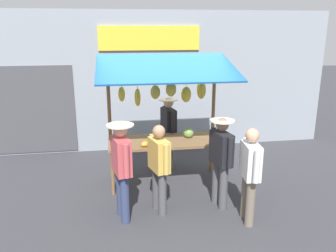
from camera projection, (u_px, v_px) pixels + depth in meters
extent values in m
plane|color=#38383D|center=(166.00, 182.00, 6.91)|extent=(40.00, 40.00, 0.00)
cube|color=#8C939E|center=(152.00, 81.00, 8.53)|extent=(9.00, 0.25, 3.40)
cube|color=yellow|center=(150.00, 38.00, 8.09)|extent=(2.40, 0.06, 0.56)
cube|color=#47474C|center=(34.00, 110.00, 8.13)|extent=(1.90, 0.04, 2.10)
cube|color=brown|center=(166.00, 141.00, 6.67)|extent=(2.20, 0.90, 0.05)
cylinder|color=brown|center=(113.00, 174.00, 6.26)|extent=(0.06, 0.06, 0.83)
cylinder|color=brown|center=(222.00, 167.00, 6.58)|extent=(0.06, 0.06, 0.83)
cylinder|color=brown|center=(113.00, 158.00, 7.00)|extent=(0.06, 0.06, 0.83)
cylinder|color=brown|center=(211.00, 153.00, 7.32)|extent=(0.06, 0.06, 0.83)
cylinder|color=brown|center=(110.00, 122.00, 6.80)|extent=(0.07, 0.07, 2.35)
cylinder|color=brown|center=(213.00, 118.00, 7.12)|extent=(0.07, 0.07, 2.35)
cylinder|color=brown|center=(162.00, 72.00, 6.70)|extent=(2.12, 0.06, 0.06)
cube|color=#19518C|center=(167.00, 67.00, 6.13)|extent=(2.50, 1.46, 0.39)
cylinder|color=brown|center=(202.00, 76.00, 6.82)|extent=(0.01, 0.01, 0.19)
ellipsoid|color=yellow|center=(201.00, 90.00, 6.89)|extent=(0.23, 0.26, 0.36)
cylinder|color=brown|center=(186.00, 79.00, 6.78)|extent=(0.01, 0.01, 0.30)
ellipsoid|color=yellow|center=(186.00, 95.00, 6.87)|extent=(0.25, 0.22, 0.32)
cylinder|color=brown|center=(171.00, 77.00, 6.69)|extent=(0.01, 0.01, 0.18)
ellipsoid|color=gold|center=(171.00, 89.00, 6.76)|extent=(0.27, 0.25, 0.29)
cylinder|color=brown|center=(155.00, 79.00, 6.69)|extent=(0.01, 0.01, 0.25)
ellipsoid|color=gold|center=(155.00, 92.00, 6.76)|extent=(0.24, 0.22, 0.28)
cylinder|color=brown|center=(137.00, 81.00, 6.68)|extent=(0.01, 0.01, 0.31)
ellipsoid|color=yellow|center=(138.00, 97.00, 6.77)|extent=(0.16, 0.18, 0.36)
cylinder|color=brown|center=(121.00, 80.00, 6.62)|extent=(0.01, 0.01, 0.27)
ellipsoid|color=yellow|center=(122.00, 94.00, 6.70)|extent=(0.19, 0.20, 0.29)
ellipsoid|color=gold|center=(145.00, 144.00, 6.29)|extent=(0.22, 0.21, 0.10)
sphere|color=#729E4C|center=(188.00, 133.00, 6.80)|extent=(0.20, 0.20, 0.20)
ellipsoid|color=orange|center=(117.00, 141.00, 6.42)|extent=(0.26, 0.25, 0.14)
cylinder|color=#726656|center=(167.00, 148.00, 7.66)|extent=(0.14, 0.14, 0.78)
cylinder|color=#726656|center=(170.00, 152.00, 7.42)|extent=(0.14, 0.14, 0.78)
cube|color=black|center=(168.00, 121.00, 7.36)|extent=(0.30, 0.50, 0.55)
cylinder|color=black|center=(164.00, 117.00, 7.62)|extent=(0.09, 0.09, 0.51)
cylinder|color=black|center=(173.00, 124.00, 7.08)|extent=(0.09, 0.09, 0.51)
sphere|color=tan|center=(169.00, 103.00, 7.24)|extent=(0.21, 0.21, 0.21)
cylinder|color=beige|center=(169.00, 100.00, 7.23)|extent=(0.41, 0.41, 0.02)
cylinder|color=navy|center=(125.00, 200.00, 5.35)|extent=(0.14, 0.14, 0.80)
cylinder|color=navy|center=(121.00, 192.00, 5.58)|extent=(0.14, 0.14, 0.80)
cube|color=#BF4C51|center=(121.00, 156.00, 5.28)|extent=(0.32, 0.52, 0.57)
cylinder|color=#BF4C51|center=(126.00, 161.00, 5.00)|extent=(0.09, 0.09, 0.52)
cylinder|color=#BF4C51|center=(117.00, 148.00, 5.54)|extent=(0.09, 0.09, 0.52)
sphere|color=tan|center=(120.00, 129.00, 5.16)|extent=(0.22, 0.22, 0.22)
cylinder|color=beige|center=(120.00, 125.00, 5.14)|extent=(0.42, 0.42, 0.02)
cylinder|color=#4C4C51|center=(223.00, 188.00, 5.76)|extent=(0.14, 0.14, 0.78)
cylinder|color=#4C4C51|center=(216.00, 182.00, 5.99)|extent=(0.14, 0.14, 0.78)
cube|color=black|center=(221.00, 148.00, 5.69)|extent=(0.31, 0.50, 0.55)
cylinder|color=black|center=(230.00, 153.00, 5.42)|extent=(0.09, 0.09, 0.51)
cylinder|color=black|center=(213.00, 142.00, 5.95)|extent=(0.09, 0.09, 0.51)
sphere|color=#8C664C|center=(222.00, 124.00, 5.58)|extent=(0.21, 0.21, 0.21)
cylinder|color=beige|center=(223.00, 121.00, 5.56)|extent=(0.41, 0.41, 0.02)
cylinder|color=#4C4C51|center=(162.00, 194.00, 5.59)|extent=(0.14, 0.14, 0.75)
cylinder|color=#4C4C51|center=(156.00, 188.00, 5.81)|extent=(0.14, 0.14, 0.75)
cube|color=gold|center=(159.00, 155.00, 5.52)|extent=(0.33, 0.49, 0.53)
cylinder|color=gold|center=(166.00, 160.00, 5.27)|extent=(0.09, 0.09, 0.49)
cylinder|color=gold|center=(152.00, 148.00, 5.77)|extent=(0.09, 0.09, 0.49)
sphere|color=#A87A5B|center=(159.00, 131.00, 5.41)|extent=(0.20, 0.20, 0.20)
cylinder|color=#726656|center=(250.00, 203.00, 5.27)|extent=(0.14, 0.14, 0.76)
cylinder|color=#726656|center=(246.00, 195.00, 5.52)|extent=(0.14, 0.14, 0.76)
cube|color=silver|center=(251.00, 161.00, 5.22)|extent=(0.26, 0.48, 0.54)
cylinder|color=silver|center=(257.00, 167.00, 4.93)|extent=(0.09, 0.09, 0.50)
cylinder|color=silver|center=(245.00, 153.00, 5.49)|extent=(0.09, 0.09, 0.50)
sphere|color=tan|center=(252.00, 135.00, 5.10)|extent=(0.21, 0.21, 0.21)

